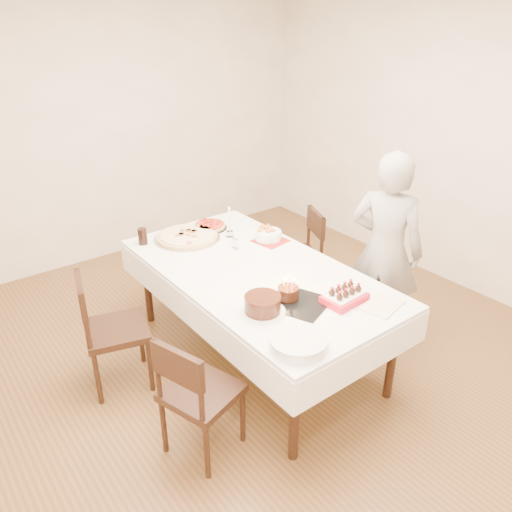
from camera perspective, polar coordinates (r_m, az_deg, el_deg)
floor at (r=3.98m, az=0.97°, el=-11.51°), size 5.00×5.00×0.00m
wall_back at (r=5.44m, az=-15.99°, el=13.78°), size 4.50×0.04×2.70m
wall_right at (r=5.00m, az=22.24°, el=11.81°), size 0.04×5.00×2.70m
dining_table at (r=3.80m, az=0.00°, el=-6.59°), size 1.26×2.20×0.75m
chair_right_savory at (r=4.56m, az=4.56°, el=-0.00°), size 0.57×0.57×0.85m
chair_left_savory at (r=3.63m, az=-15.65°, el=-8.17°), size 0.56×0.56×0.89m
chair_left_dessert at (r=3.05m, az=-6.21°, el=-15.23°), size 0.54×0.54×0.85m
person at (r=3.95m, az=14.54°, el=0.57°), size 0.58×0.67×1.56m
pizza_white at (r=4.13m, az=-7.87°, el=2.23°), size 0.58×0.58×0.04m
pizza_pepperoni at (r=4.32m, az=-5.31°, el=3.46°), size 0.30×0.30×0.04m
red_placemat at (r=4.07m, az=1.66°, el=1.73°), size 0.28×0.28×0.01m
pasta_bowl at (r=4.07m, az=1.37°, el=2.41°), size 0.29×0.29×0.07m
taper_candle at (r=4.10m, az=-3.05°, el=3.96°), size 0.06×0.06×0.27m
shaker_pair at (r=3.91m, az=-2.22°, el=1.32°), size 0.08×0.08×0.08m
cola_glass at (r=4.09m, az=-12.83°, el=2.20°), size 0.08×0.08×0.13m
layer_cake at (r=3.09m, az=0.75°, el=-5.56°), size 0.36×0.36×0.12m
cake_board at (r=3.22m, az=5.05°, el=-5.45°), size 0.44×0.44×0.01m
birthday_cake at (r=3.22m, az=3.71°, el=-3.72°), size 0.15×0.15×0.14m
strawberry_box at (r=3.27m, az=10.10°, el=-4.59°), size 0.30×0.21×0.07m
box_lid at (r=3.29m, az=14.24°, el=-5.54°), size 0.32×0.25×0.02m
plate_stack at (r=2.82m, az=4.85°, el=-9.82°), size 0.40×0.40×0.07m
china_plate at (r=3.14m, az=1.17°, el=-6.16°), size 0.29×0.29×0.01m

